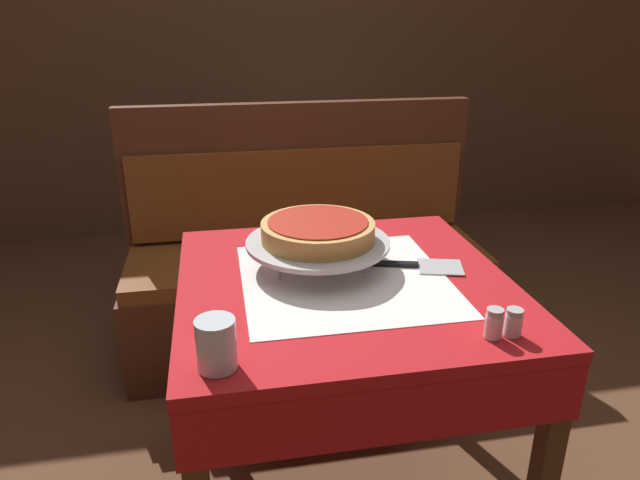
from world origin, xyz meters
name	(u,v)px	position (x,y,z in m)	size (l,w,h in m)	color
dining_table_front	(344,314)	(0.00, 0.00, 0.63)	(0.84, 0.84, 0.73)	red
dining_table_rear	(322,152)	(0.29, 1.85, 0.63)	(0.80, 0.80, 0.73)	beige
booth_bench	(307,281)	(0.04, 0.87, 0.31)	(1.48, 0.51, 1.03)	#4C2819
back_wall_panel	(258,42)	(0.00, 2.42, 1.20)	(6.00, 0.04, 2.40)	brown
pizza_pan_stand	(318,244)	(-0.05, 0.09, 0.80)	(0.38, 0.38, 0.07)	#ADADB2
deep_dish_pizza	(318,231)	(-0.05, 0.09, 0.84)	(0.30, 0.30, 0.05)	tan
pizza_server	(420,266)	(0.21, 0.03, 0.74)	(0.26, 0.13, 0.01)	#BCBCC1
water_glass_near	(216,344)	(-0.33, -0.34, 0.78)	(0.08, 0.08, 0.10)	silver
salt_shaker	(494,323)	(0.24, -0.33, 0.77)	(0.04, 0.04, 0.07)	silver
pepper_shaker	(514,322)	(0.29, -0.33, 0.76)	(0.04, 0.04, 0.06)	silver
condiment_caddy	(323,130)	(0.29, 1.79, 0.77)	(0.12, 0.12, 0.15)	black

